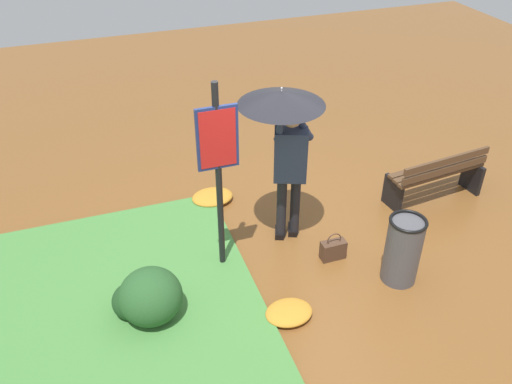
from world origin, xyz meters
The scene contains 10 objects.
ground_plane centered at (0.00, 0.00, 0.00)m, with size 18.00×18.00×0.00m, color brown.
grass_verge centered at (3.09, 0.66, 0.03)m, with size 4.80×4.00×0.05m.
person_with_umbrella centered at (0.08, -0.17, 1.55)m, with size 0.96×0.96×2.04m.
info_sign_post centered at (0.93, 0.08, 1.44)m, with size 0.44×0.07×2.30m.
handbag centered at (-0.35, 0.40, 0.13)m, with size 0.30×0.14×0.37m.
park_bench centered at (-2.21, -0.25, 0.40)m, with size 1.40×0.51×0.75m.
trash_bin centered at (-0.91, 0.96, 0.42)m, with size 0.42×0.42×0.83m.
shrub_cluster centered at (1.89, 0.61, 0.28)m, with size 0.73×0.66×0.59m.
leaf_pile_near_person centered at (0.69, -1.23, 0.06)m, with size 0.57×0.46×0.13m.
leaf_pile_far_path centered at (0.50, 1.10, 0.06)m, with size 0.51×0.41×0.11m.
Camera 1 is at (2.14, 4.73, 4.28)m, focal length 37.60 mm.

